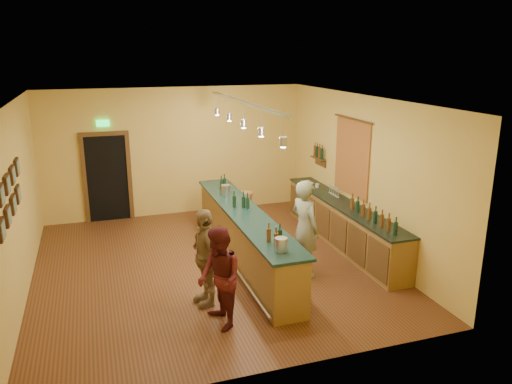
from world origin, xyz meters
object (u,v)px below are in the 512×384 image
object	(u,v)px
tasting_bar	(244,233)
bar_stool	(245,198)
back_counter	(343,223)
customer_b	(205,257)
customer_a	(219,278)
bartender	(305,228)

from	to	relation	value
tasting_bar	bar_stool	xyz separation A→B (m)	(0.70, 2.20, 0.02)
back_counter	customer_b	size ratio (longest dim) A/B	2.77
back_counter	tasting_bar	xyz separation A→B (m)	(-2.26, -0.18, 0.12)
back_counter	customer_a	distance (m)	4.10
tasting_bar	customer_b	world-z (taller)	customer_b
tasting_bar	bar_stool	distance (m)	2.31
customer_a	back_counter	bearing A→B (deg)	119.34
bar_stool	bartender	bearing A→B (deg)	-86.65
bartender	customer_b	size ratio (longest dim) A/B	1.11
tasting_bar	bar_stool	size ratio (longest dim) A/B	6.62
bartender	customer_a	xyz separation A→B (m)	(-1.95, -1.29, -0.12)
customer_b	back_counter	bearing A→B (deg)	107.39
tasting_bar	customer_b	size ratio (longest dim) A/B	3.11
tasting_bar	customer_a	distance (m)	2.45
back_counter	customer_a	world-z (taller)	customer_a
bartender	customer_b	distance (m)	2.06
customer_a	bar_stool	size ratio (longest dim) A/B	2.04
bartender	back_counter	bearing A→B (deg)	-70.04
customer_a	bartender	bearing A→B (deg)	117.36
customer_a	customer_b	xyz separation A→B (m)	(-0.04, 0.77, 0.03)
bartender	customer_a	distance (m)	2.34
bar_stool	tasting_bar	bearing A→B (deg)	-107.64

